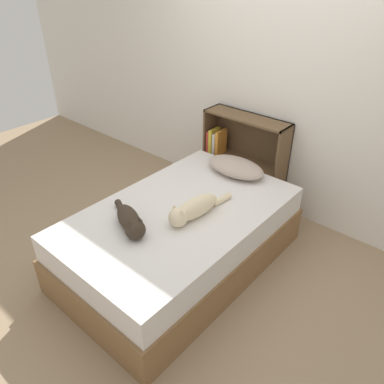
% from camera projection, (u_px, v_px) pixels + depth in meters
% --- Properties ---
extents(ground_plane, '(8.00, 8.00, 0.00)m').
position_uv_depth(ground_plane, '(181.00, 262.00, 3.25)').
color(ground_plane, '#997F60').
extents(wall_back, '(8.00, 0.06, 2.50)m').
position_uv_depth(wall_back, '(277.00, 85.00, 3.45)').
color(wall_back, white).
rests_on(wall_back, ground_plane).
extents(bed, '(1.20, 1.96, 0.55)m').
position_uv_depth(bed, '(180.00, 238.00, 3.11)').
color(bed, brown).
rests_on(bed, ground_plane).
extents(pillow, '(0.56, 0.33, 0.13)m').
position_uv_depth(pillow, '(236.00, 167.00, 3.44)').
color(pillow, '#B29E8E').
rests_on(pillow, bed).
extents(cat_light, '(0.19, 0.64, 0.17)m').
position_uv_depth(cat_light, '(193.00, 209.00, 2.83)').
color(cat_light, beige).
rests_on(cat_light, bed).
extents(cat_dark, '(0.51, 0.29, 0.17)m').
position_uv_depth(cat_dark, '(130.00, 221.00, 2.72)').
color(cat_dark, '#33281E').
rests_on(cat_dark, bed).
extents(bookshelf, '(0.89, 0.26, 0.95)m').
position_uv_depth(bookshelf, '(243.00, 157.00, 3.89)').
color(bookshelf, brown).
rests_on(bookshelf, ground_plane).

